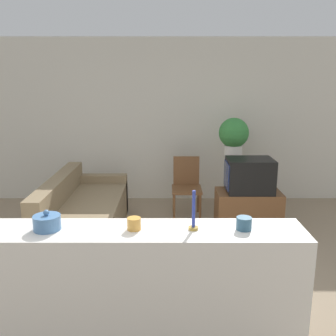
{
  "coord_description": "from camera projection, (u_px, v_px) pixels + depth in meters",
  "views": [
    {
      "loc": [
        0.24,
        -2.86,
        2.04
      ],
      "look_at": [
        0.25,
        2.13,
        0.85
      ],
      "focal_mm": 40.0,
      "sensor_mm": 36.0,
      "label": 1
    }
  ],
  "objects": [
    {
      "name": "ground_plane",
      "position": [
        140.0,
        319.0,
        3.26
      ],
      "size": [
        14.0,
        14.0,
        0.0
      ],
      "primitive_type": "plane",
      "color": "gray"
    },
    {
      "name": "wall_back",
      "position": [
        153.0,
        121.0,
        6.28
      ],
      "size": [
        9.0,
        0.06,
        2.7
      ],
      "color": "beige",
      "rests_on": "ground_plane"
    },
    {
      "name": "couch",
      "position": [
        82.0,
        214.0,
        4.96
      ],
      "size": [
        0.9,
        1.97,
        0.79
      ],
      "color": "#847051",
      "rests_on": "ground_plane"
    },
    {
      "name": "tv_stand",
      "position": [
        247.0,
        210.0,
        5.18
      ],
      "size": [
        0.88,
        0.5,
        0.54
      ],
      "color": "brown",
      "rests_on": "ground_plane"
    },
    {
      "name": "television",
      "position": [
        249.0,
        175.0,
        5.06
      ],
      "size": [
        0.63,
        0.47,
        0.46
      ],
      "color": "black",
      "rests_on": "tv_stand"
    },
    {
      "name": "wooden_chair",
      "position": [
        186.0,
        184.0,
        5.66
      ],
      "size": [
        0.44,
        0.44,
        0.89
      ],
      "color": "brown",
      "rests_on": "ground_plane"
    },
    {
      "name": "plant_stand",
      "position": [
        231.0,
        183.0,
        5.91
      ],
      "size": [
        0.13,
        0.13,
        0.88
      ],
      "color": "brown",
      "rests_on": "ground_plane"
    },
    {
      "name": "potted_plant",
      "position": [
        233.0,
        135.0,
        5.73
      ],
      "size": [
        0.46,
        0.46,
        0.59
      ],
      "color": "white",
      "rests_on": "plant_stand"
    },
    {
      "name": "foreground_counter",
      "position": [
        135.0,
        292.0,
        2.78
      ],
      "size": [
        2.45,
        0.44,
        1.0
      ],
      "color": "white",
      "rests_on": "ground_plane"
    },
    {
      "name": "decorative_bowl",
      "position": [
        46.0,
        222.0,
        2.65
      ],
      "size": [
        0.19,
        0.19,
        0.15
      ],
      "color": "#4C7AAD",
      "rests_on": "foreground_counter"
    },
    {
      "name": "candle_jar",
      "position": [
        134.0,
        224.0,
        2.65
      ],
      "size": [
        0.1,
        0.1,
        0.09
      ],
      "color": "gold",
      "rests_on": "foreground_counter"
    },
    {
      "name": "candlestick",
      "position": [
        193.0,
        216.0,
        2.64
      ],
      "size": [
        0.07,
        0.07,
        0.29
      ],
      "color": "#B7933D",
      "rests_on": "foreground_counter"
    },
    {
      "name": "coffee_tin",
      "position": [
        243.0,
        223.0,
        2.65
      ],
      "size": [
        0.11,
        0.11,
        0.09
      ],
      "color": "#335B75",
      "rests_on": "foreground_counter"
    }
  ]
}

